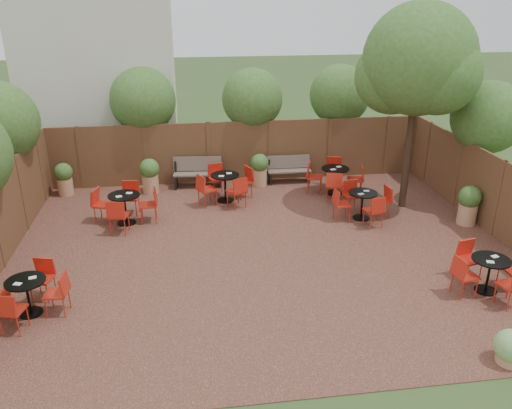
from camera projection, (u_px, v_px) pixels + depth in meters
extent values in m
plane|color=#354F23|center=(263.00, 250.00, 12.50)|extent=(80.00, 80.00, 0.00)
cube|color=#391F17|center=(263.00, 250.00, 12.49)|extent=(12.00, 10.00, 0.02)
cube|color=brown|center=(240.00, 152.00, 16.68)|extent=(12.00, 0.08, 2.00)
cube|color=brown|center=(499.00, 199.00, 12.89)|extent=(0.08, 10.00, 2.00)
cube|color=beige|center=(99.00, 48.00, 17.69)|extent=(5.00, 4.00, 8.00)
sphere|color=#335B1D|center=(143.00, 100.00, 16.31)|extent=(2.08, 2.08, 2.08)
sphere|color=#335B1D|center=(252.00, 99.00, 16.68)|extent=(1.98, 1.98, 1.98)
sphere|color=#335B1D|center=(340.00, 95.00, 17.25)|extent=(2.03, 2.03, 2.03)
sphere|color=#335B1D|center=(488.00, 117.00, 14.18)|extent=(2.01, 2.01, 2.01)
cylinder|color=black|center=(410.00, 133.00, 14.15)|extent=(0.25, 0.25, 4.39)
sphere|color=#335B1D|center=(419.00, 59.00, 13.39)|extent=(2.95, 2.95, 2.95)
sphere|color=#335B1D|center=(393.00, 76.00, 13.88)|extent=(2.06, 2.06, 2.06)
sphere|color=#335B1D|center=(439.00, 73.00, 13.20)|extent=(2.15, 2.15, 2.15)
cube|color=brown|center=(198.00, 174.00, 16.30)|extent=(1.57, 0.61, 0.05)
cube|color=brown|center=(197.00, 164.00, 16.38)|extent=(1.54, 0.26, 0.46)
cube|color=black|center=(176.00, 182.00, 16.30)|extent=(0.11, 0.46, 0.41)
cube|color=black|center=(220.00, 180.00, 16.48)|extent=(0.11, 0.46, 0.41)
cube|color=brown|center=(289.00, 171.00, 16.70)|extent=(1.41, 0.45, 0.05)
cube|color=brown|center=(288.00, 162.00, 16.77)|extent=(1.41, 0.13, 0.42)
cube|color=black|center=(270.00, 178.00, 16.70)|extent=(0.06, 0.42, 0.37)
cube|color=black|center=(308.00, 176.00, 16.86)|extent=(0.06, 0.42, 0.37)
cylinder|color=black|center=(361.00, 218.00, 14.18)|extent=(0.45, 0.45, 0.03)
cylinder|color=black|center=(362.00, 206.00, 14.04)|extent=(0.05, 0.05, 0.72)
cylinder|color=black|center=(363.00, 193.00, 13.90)|extent=(0.78, 0.78, 0.03)
cube|color=white|center=(366.00, 191.00, 13.98)|extent=(0.16, 0.12, 0.02)
cube|color=white|center=(361.00, 194.00, 13.76)|extent=(0.16, 0.12, 0.02)
cylinder|color=black|center=(485.00, 290.00, 10.75)|extent=(0.45, 0.45, 0.03)
cylinder|color=black|center=(488.00, 275.00, 10.61)|extent=(0.05, 0.05, 0.71)
cylinder|color=black|center=(491.00, 260.00, 10.47)|extent=(0.77, 0.77, 0.03)
cube|color=white|center=(495.00, 256.00, 10.55)|extent=(0.16, 0.12, 0.02)
cube|color=white|center=(490.00, 262.00, 10.33)|extent=(0.16, 0.12, 0.02)
cylinder|color=black|center=(334.00, 193.00, 15.92)|extent=(0.49, 0.49, 0.03)
cylinder|color=black|center=(335.00, 181.00, 15.77)|extent=(0.06, 0.06, 0.78)
cylinder|color=black|center=(335.00, 169.00, 15.61)|extent=(0.85, 0.85, 0.03)
cube|color=white|center=(339.00, 167.00, 15.70)|extent=(0.18, 0.15, 0.02)
cube|color=white|center=(333.00, 169.00, 15.47)|extent=(0.18, 0.15, 0.02)
cylinder|color=black|center=(225.00, 200.00, 15.37)|extent=(0.49, 0.49, 0.03)
cylinder|color=black|center=(225.00, 188.00, 15.22)|extent=(0.06, 0.06, 0.78)
cylinder|color=black|center=(225.00, 175.00, 15.06)|extent=(0.84, 0.84, 0.03)
cube|color=white|center=(229.00, 173.00, 15.15)|extent=(0.18, 0.15, 0.02)
cube|color=white|center=(221.00, 176.00, 14.92)|extent=(0.18, 0.15, 0.02)
cylinder|color=black|center=(31.00, 313.00, 10.00)|extent=(0.44, 0.44, 0.03)
cylinder|color=black|center=(28.00, 297.00, 9.86)|extent=(0.05, 0.05, 0.70)
cylinder|color=black|center=(25.00, 281.00, 9.72)|extent=(0.76, 0.76, 0.03)
cube|color=white|center=(32.00, 278.00, 9.80)|extent=(0.15, 0.11, 0.01)
cube|color=white|center=(17.00, 284.00, 9.59)|extent=(0.15, 0.11, 0.01)
cylinder|color=black|center=(127.00, 223.00, 13.89)|extent=(0.49, 0.49, 0.03)
cylinder|color=black|center=(125.00, 209.00, 13.74)|extent=(0.06, 0.06, 0.77)
cylinder|color=black|center=(124.00, 195.00, 13.58)|extent=(0.84, 0.84, 0.03)
cube|color=white|center=(129.00, 193.00, 13.67)|extent=(0.17, 0.13, 0.02)
cube|color=white|center=(119.00, 197.00, 13.44)|extent=(0.17, 0.13, 0.02)
cylinder|color=#AE7E57|center=(151.00, 184.00, 15.90)|extent=(0.50, 0.50, 0.57)
sphere|color=#335B1D|center=(149.00, 168.00, 15.70)|extent=(0.60, 0.60, 0.60)
cylinder|color=#AE7E57|center=(259.00, 177.00, 16.51)|extent=(0.48, 0.48, 0.55)
sphere|color=#335B1D|center=(259.00, 163.00, 16.32)|extent=(0.57, 0.57, 0.57)
cylinder|color=#AE7E57|center=(66.00, 186.00, 15.75)|extent=(0.46, 0.46, 0.53)
sphere|color=#335B1D|center=(63.00, 172.00, 15.57)|extent=(0.55, 0.55, 0.55)
cylinder|color=#AE7E57|center=(467.00, 214.00, 13.76)|extent=(0.49, 0.49, 0.56)
sphere|color=#335B1D|center=(470.00, 197.00, 13.57)|extent=(0.59, 0.59, 0.59)
cylinder|color=#AE7E57|center=(509.00, 358.00, 8.65)|extent=(0.42, 0.42, 0.19)
sphere|color=#719D51|center=(511.00, 346.00, 8.56)|extent=(0.57, 0.57, 0.57)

